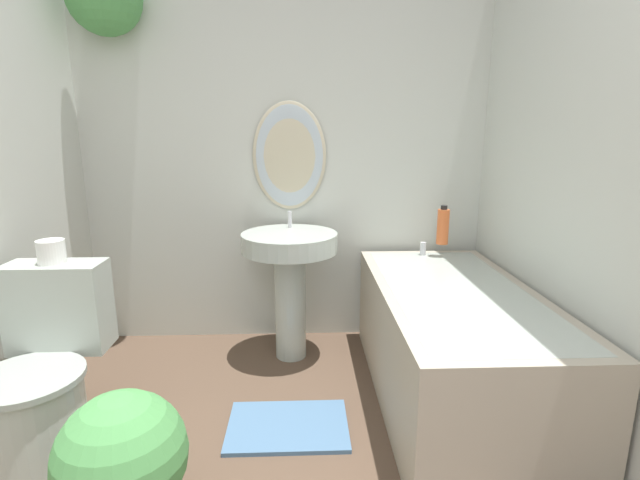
% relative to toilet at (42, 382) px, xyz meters
% --- Properties ---
extents(wall_back, '(2.56, 0.40, 2.40)m').
position_rel_toilet_xyz_m(wall_back, '(0.81, 1.14, 1.00)').
color(wall_back, silver).
rests_on(wall_back, ground_plane).
extents(wall_right, '(0.06, 2.49, 2.40)m').
position_rel_toilet_xyz_m(wall_right, '(2.20, -0.05, 0.88)').
color(wall_right, silver).
rests_on(wall_right, ground_plane).
extents(toilet, '(0.41, 0.58, 0.77)m').
position_rel_toilet_xyz_m(toilet, '(0.00, 0.00, 0.00)').
color(toilet, '#B2BCB2').
rests_on(toilet, ground_plane).
extents(pedestal_sink, '(0.54, 0.54, 0.85)m').
position_rel_toilet_xyz_m(pedestal_sink, '(0.98, 0.83, 0.22)').
color(pedestal_sink, '#B2BCB2').
rests_on(pedestal_sink, ground_plane).
extents(bathtub, '(0.73, 1.49, 0.65)m').
position_rel_toilet_xyz_m(bathtub, '(1.79, 0.34, -0.02)').
color(bathtub, '#B2A893').
rests_on(bathtub, ground_plane).
extents(shampoo_bottle, '(0.07, 0.07, 0.23)m').
position_rel_toilet_xyz_m(shampoo_bottle, '(1.89, 0.95, 0.43)').
color(shampoo_bottle, '#DB6633').
rests_on(shampoo_bottle, bathtub).
extents(potted_plant, '(0.40, 0.40, 0.53)m').
position_rel_toilet_xyz_m(potted_plant, '(0.49, -0.47, -0.03)').
color(potted_plant, '#47474C').
rests_on(potted_plant, ground_plane).
extents(bath_mat, '(0.54, 0.37, 0.02)m').
position_rel_toilet_xyz_m(bath_mat, '(0.98, 0.12, -0.31)').
color(bath_mat, '#4C7093').
rests_on(bath_mat, ground_plane).
extents(toilet_paper_roll, '(0.11, 0.11, 0.10)m').
position_rel_toilet_xyz_m(toilet_paper_roll, '(0.00, 0.19, 0.49)').
color(toilet_paper_roll, white).
rests_on(toilet_paper_roll, toilet).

